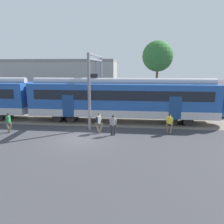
{
  "coord_description": "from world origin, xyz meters",
  "views": [
    {
      "loc": [
        4.28,
        -15.55,
        5.35
      ],
      "look_at": [
        2.21,
        2.56,
        1.6
      ],
      "focal_mm": 35.0,
      "sensor_mm": 36.0,
      "label": 1
    }
  ],
  "objects_px": {
    "pedestrian_yellow": "(169,122)",
    "pedestrian_grey": "(113,124)",
    "pedestrian_white": "(99,121)",
    "commuter_train": "(39,98)",
    "pedestrian_green": "(8,121)"
  },
  "relations": [
    {
      "from": "pedestrian_green",
      "to": "pedestrian_yellow",
      "type": "height_order",
      "value": "same"
    },
    {
      "from": "pedestrian_white",
      "to": "pedestrian_grey",
      "type": "relative_size",
      "value": 1.0
    },
    {
      "from": "pedestrian_white",
      "to": "pedestrian_yellow",
      "type": "relative_size",
      "value": 1.0
    },
    {
      "from": "pedestrian_green",
      "to": "pedestrian_grey",
      "type": "height_order",
      "value": "same"
    },
    {
      "from": "pedestrian_grey",
      "to": "pedestrian_yellow",
      "type": "bearing_deg",
      "value": 10.98
    },
    {
      "from": "pedestrian_yellow",
      "to": "pedestrian_white",
      "type": "bearing_deg",
      "value": -175.69
    },
    {
      "from": "commuter_train",
      "to": "pedestrian_white",
      "type": "bearing_deg",
      "value": -30.66
    },
    {
      "from": "commuter_train",
      "to": "pedestrian_white",
      "type": "distance_m",
      "value": 8.2
    },
    {
      "from": "pedestrian_white",
      "to": "pedestrian_yellow",
      "type": "xyz_separation_m",
      "value": [
        5.72,
        0.43,
        -0.03
      ]
    },
    {
      "from": "pedestrian_green",
      "to": "pedestrian_white",
      "type": "height_order",
      "value": "same"
    },
    {
      "from": "pedestrian_yellow",
      "to": "pedestrian_grey",
      "type": "bearing_deg",
      "value": -169.02
    },
    {
      "from": "commuter_train",
      "to": "pedestrian_yellow",
      "type": "height_order",
      "value": "commuter_train"
    },
    {
      "from": "commuter_train",
      "to": "pedestrian_yellow",
      "type": "bearing_deg",
      "value": -16.26
    },
    {
      "from": "commuter_train",
      "to": "pedestrian_white",
      "type": "height_order",
      "value": "commuter_train"
    },
    {
      "from": "commuter_train",
      "to": "pedestrian_grey",
      "type": "height_order",
      "value": "commuter_train"
    }
  ]
}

